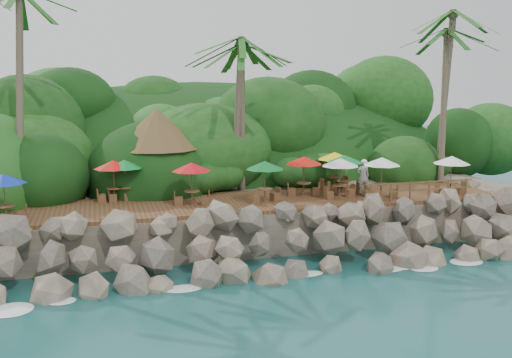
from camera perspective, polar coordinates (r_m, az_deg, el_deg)
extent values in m
plane|color=#19514F|center=(24.86, 3.75, -10.10)|extent=(140.00, 140.00, 0.00)
cube|color=gray|center=(39.52, -3.88, -0.90)|extent=(32.00, 25.20, 2.10)
ellipsoid|color=#143811|center=(46.96, -5.71, -0.48)|extent=(44.80, 28.00, 15.40)
cube|color=brown|center=(29.76, 0.00, -2.28)|extent=(26.00, 5.00, 0.20)
ellipsoid|color=white|center=(23.92, -17.75, -11.34)|extent=(1.20, 0.80, 0.06)
ellipsoid|color=white|center=(23.95, -10.43, -10.98)|extent=(1.20, 0.80, 0.06)
ellipsoid|color=white|center=(24.36, -3.27, -10.46)|extent=(1.20, 0.80, 0.06)
ellipsoid|color=white|center=(25.12, 3.53, -9.81)|extent=(1.20, 0.80, 0.06)
ellipsoid|color=white|center=(26.20, 9.82, -9.09)|extent=(1.20, 0.80, 0.06)
ellipsoid|color=white|center=(27.57, 15.53, -8.34)|extent=(1.20, 0.80, 0.06)
ellipsoid|color=white|center=(29.19, 20.64, -7.60)|extent=(1.20, 0.80, 0.06)
cylinder|color=brown|center=(31.33, -22.38, 7.60)|extent=(0.81, 2.57, 10.48)
cylinder|color=brown|center=(31.86, -1.85, 5.95)|extent=(0.80, 1.10, 7.95)
ellipsoid|color=#23601E|center=(31.82, -1.89, 13.11)|extent=(6.00, 6.00, 2.40)
cylinder|color=brown|center=(31.95, -1.42, 6.29)|extent=(0.60, 1.06, 8.32)
ellipsoid|color=#23601E|center=(31.94, -1.46, 13.76)|extent=(6.00, 6.00, 2.40)
cylinder|color=brown|center=(36.51, 18.13, 6.87)|extent=(0.96, 1.43, 9.05)
ellipsoid|color=#23601E|center=(36.57, 18.53, 13.98)|extent=(6.00, 6.00, 2.40)
cylinder|color=brown|center=(37.00, 18.24, 7.68)|extent=(0.55, 1.29, 10.07)
ellipsoid|color=#23601E|center=(37.18, 18.68, 15.46)|extent=(6.00, 6.00, 2.40)
cylinder|color=brown|center=(30.86, -12.02, 0.41)|extent=(0.16, 0.16, 2.40)
cylinder|color=brown|center=(31.15, -6.88, 0.65)|extent=(0.16, 0.16, 2.40)
cylinder|color=brown|center=(33.63, -12.33, 1.18)|extent=(0.16, 0.16, 2.40)
cylinder|color=brown|center=(33.89, -7.60, 1.39)|extent=(0.16, 0.16, 2.40)
cone|color=brown|center=(32.07, -9.83, 4.98)|extent=(4.89, 4.89, 2.20)
cylinder|color=brown|center=(32.80, 7.77, -0.41)|extent=(0.07, 0.07, 0.69)
cylinder|color=brown|center=(32.74, 7.78, 0.20)|extent=(0.78, 0.78, 0.05)
cylinder|color=brown|center=(32.68, 7.79, 0.76)|extent=(0.05, 0.05, 2.05)
cone|color=yellow|center=(32.55, 7.83, 2.30)|extent=(1.96, 1.96, 0.42)
cube|color=brown|center=(32.44, 6.84, -0.74)|extent=(0.47, 0.47, 0.43)
cube|color=brown|center=(33.22, 8.66, -0.53)|extent=(0.47, 0.47, 0.43)
cylinder|color=brown|center=(30.81, 4.75, -1.03)|extent=(0.07, 0.07, 0.69)
cylinder|color=brown|center=(30.75, 4.76, -0.38)|extent=(0.78, 0.78, 0.05)
cylinder|color=brown|center=(30.69, 4.77, 0.21)|extent=(0.05, 0.05, 2.05)
cone|color=red|center=(30.55, 4.79, 1.85)|extent=(1.96, 1.96, 0.42)
cube|color=brown|center=(30.74, 3.54, -1.29)|extent=(0.46, 0.46, 0.43)
cube|color=brown|center=(30.95, 5.94, -1.25)|extent=(0.46, 0.46, 0.43)
cylinder|color=brown|center=(30.22, -12.81, -1.47)|extent=(0.07, 0.07, 0.69)
cylinder|color=brown|center=(30.16, -12.83, -0.81)|extent=(0.78, 0.78, 0.05)
cylinder|color=brown|center=(30.10, -12.86, -0.20)|extent=(0.05, 0.05, 2.05)
cone|color=#0D7529|center=(29.95, -12.92, 1.47)|extent=(1.96, 1.96, 0.42)
cube|color=brown|center=(30.19, -14.03, -1.79)|extent=(0.42, 0.42, 0.43)
cube|color=brown|center=(30.32, -11.57, -1.64)|extent=(0.42, 0.42, 0.43)
cylinder|color=brown|center=(32.60, 18.70, -0.92)|extent=(0.07, 0.07, 0.69)
cylinder|color=brown|center=(32.54, 18.74, -0.31)|extent=(0.78, 0.78, 0.05)
cylinder|color=brown|center=(32.48, 18.77, 0.26)|extent=(0.05, 0.05, 2.05)
cone|color=white|center=(32.35, 18.86, 1.80)|extent=(1.96, 1.96, 0.42)
cube|color=brown|center=(32.22, 17.78, -1.23)|extent=(0.42, 0.42, 0.43)
cube|color=brown|center=(33.03, 19.58, -1.07)|extent=(0.42, 0.42, 0.43)
cylinder|color=brown|center=(29.07, 0.88, -1.67)|extent=(0.07, 0.07, 0.69)
cylinder|color=brown|center=(29.00, 0.88, -0.99)|extent=(0.78, 0.78, 0.05)
cylinder|color=brown|center=(28.94, 0.88, -0.35)|extent=(0.05, 0.05, 2.05)
cone|color=#0C6D27|center=(28.79, 0.88, 1.38)|extent=(1.96, 1.96, 0.42)
cube|color=brown|center=(28.72, -0.17, -2.08)|extent=(0.50, 0.50, 0.43)
cube|color=brown|center=(29.49, 1.90, -1.77)|extent=(0.50, 0.50, 0.43)
cylinder|color=brown|center=(30.38, 8.29, -1.27)|extent=(0.07, 0.07, 0.69)
cylinder|color=brown|center=(30.31, 8.31, -0.61)|extent=(0.78, 0.78, 0.05)
cylinder|color=brown|center=(30.25, 8.32, 0.00)|extent=(0.05, 0.05, 2.05)
cone|color=white|center=(30.11, 8.37, 1.66)|extent=(1.96, 1.96, 0.42)
cube|color=brown|center=(30.07, 7.22, -1.61)|extent=(0.44, 0.44, 0.43)
cube|color=brown|center=(30.75, 9.32, -1.41)|extent=(0.44, 0.44, 0.43)
cylinder|color=brown|center=(27.54, -23.56, -3.20)|extent=(0.07, 0.07, 0.69)
cylinder|color=brown|center=(27.47, -23.61, -2.47)|extent=(0.78, 0.78, 0.05)
cylinder|color=brown|center=(27.40, -23.66, -1.81)|extent=(0.05, 0.05, 2.05)
cone|color=#0C2CA8|center=(27.25, -23.79, 0.02)|extent=(1.96, 1.96, 0.42)
cube|color=brown|center=(27.57, -22.19, -3.37)|extent=(0.44, 0.44, 0.43)
cylinder|color=brown|center=(30.17, -13.86, -1.54)|extent=(0.07, 0.07, 0.69)
cylinder|color=brown|center=(30.10, -13.89, -0.88)|extent=(0.78, 0.78, 0.05)
cylinder|color=brown|center=(30.04, -13.92, -0.26)|extent=(0.05, 0.05, 2.05)
cone|color=red|center=(29.90, -13.99, 1.41)|extent=(1.96, 1.96, 0.42)
cube|color=brown|center=(30.10, -15.08, -1.87)|extent=(0.44, 0.44, 0.43)
cube|color=brown|center=(30.30, -12.64, -1.69)|extent=(0.44, 0.44, 0.43)
cylinder|color=brown|center=(31.66, 8.71, -0.82)|extent=(0.07, 0.07, 0.69)
cylinder|color=brown|center=(31.59, 8.72, -0.18)|extent=(0.78, 0.78, 0.05)
cylinder|color=brown|center=(31.54, 8.74, 0.40)|extent=(0.05, 0.05, 2.05)
cone|color=#0D7A32|center=(31.40, 8.78, 1.99)|extent=(1.96, 1.96, 0.42)
cube|color=brown|center=(31.44, 7.60, -1.11)|extent=(0.40, 0.40, 0.43)
cube|color=brown|center=(31.94, 9.78, -0.99)|extent=(0.40, 0.40, 0.43)
cylinder|color=brown|center=(31.07, 12.29, -1.14)|extent=(0.07, 0.07, 0.69)
cylinder|color=brown|center=(31.01, 12.31, -0.50)|extent=(0.78, 0.78, 0.05)
cylinder|color=brown|center=(30.95, 12.33, 0.10)|extent=(0.05, 0.05, 2.05)
cone|color=white|center=(30.81, 12.40, 1.72)|extent=(1.96, 1.96, 0.42)
cube|color=brown|center=(31.05, 11.08, -1.35)|extent=(0.51, 0.51, 0.43)
cube|color=brown|center=(31.16, 13.48, -1.40)|extent=(0.51, 0.51, 0.43)
cylinder|color=brown|center=(28.71, -6.37, -1.89)|extent=(0.07, 0.07, 0.69)
cylinder|color=brown|center=(28.64, -6.39, -1.19)|extent=(0.78, 0.78, 0.05)
cylinder|color=brown|center=(28.58, -6.40, -0.55)|extent=(0.05, 0.05, 2.05)
cone|color=red|center=(28.43, -6.43, 1.21)|extent=(1.96, 1.96, 0.42)
cube|color=brown|center=(28.74, -7.67, -2.17)|extent=(0.44, 0.44, 0.43)
cube|color=brown|center=(28.76, -5.06, -2.11)|extent=(0.44, 0.44, 0.43)
cylinder|color=brown|center=(29.39, 11.34, -1.44)|extent=(0.10, 0.10, 1.00)
cylinder|color=brown|center=(29.89, 13.23, -1.31)|extent=(0.10, 0.10, 1.00)
cylinder|color=brown|center=(30.43, 15.05, -1.19)|extent=(0.10, 0.10, 1.00)
cylinder|color=brown|center=(31.00, 16.80, -1.08)|extent=(0.10, 0.10, 1.00)
cylinder|color=brown|center=(31.60, 18.49, -0.96)|extent=(0.10, 0.10, 1.00)
cylinder|color=brown|center=(32.22, 20.11, -0.85)|extent=(0.10, 0.10, 1.00)
cube|color=brown|center=(30.63, 15.97, -0.31)|extent=(6.10, 0.06, 0.06)
cube|color=brown|center=(30.70, 15.93, -1.04)|extent=(6.10, 0.06, 0.06)
imported|color=white|center=(31.81, 10.59, 0.27)|extent=(0.75, 0.55, 1.89)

